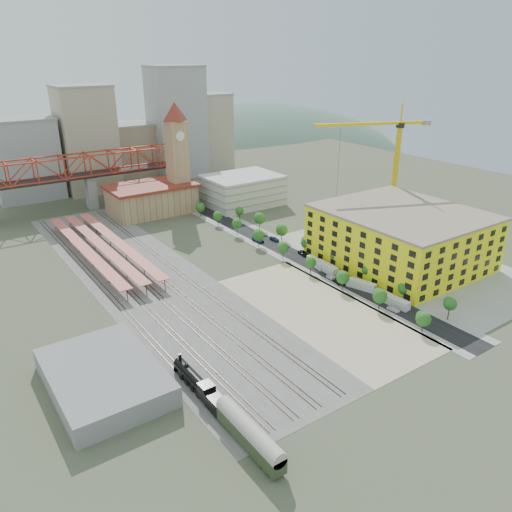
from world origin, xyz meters
TOP-DOWN VIEW (x-y plane):
  - ground at (0.00, 0.00)m, footprint 400.00×400.00m
  - ballast_strip at (-36.00, 17.50)m, footprint 36.00×165.00m
  - dirt_lot at (-4.00, -31.50)m, footprint 28.00×67.00m
  - street_asphalt at (16.00, 15.00)m, footprint 12.00×170.00m
  - sidewalk_west at (10.50, 15.00)m, footprint 3.00×170.00m
  - sidewalk_east at (21.50, 15.00)m, footprint 3.00×170.00m
  - construction_pad at (45.00, -20.00)m, footprint 50.00×90.00m
  - rail_tracks at (-37.80, 17.50)m, footprint 26.56×160.00m
  - platform_canopies at (-41.00, 45.00)m, footprint 16.00×80.00m
  - station_hall at (-5.00, 82.00)m, footprint 38.00×24.00m
  - clock_tower at (8.00, 79.99)m, footprint 12.00×12.00m
  - parking_garage at (36.00, 70.00)m, footprint 34.00×26.00m
  - truss_bridge at (-25.00, 105.00)m, footprint 94.00×9.60m
  - construction_building at (42.00, -20.00)m, footprint 44.60×50.60m
  - warehouse at (-66.00, -30.00)m, footprint 22.00×32.00m
  - street_trees at (16.00, 5.00)m, footprint 15.40×124.40m
  - skyline at (7.47, 142.31)m, footprint 133.00×46.00m
  - distant_hills at (45.28, 260.00)m, footprint 647.00×264.00m
  - locomotive at (-50.00, -43.84)m, footprint 2.93×22.57m
  - coach at (-50.00, -63.44)m, footprint 3.24×18.81m
  - tower_crane at (64.11, 7.12)m, footprint 43.78×19.89m
  - site_trailer_a at (16.00, -40.98)m, footprint 3.01×9.51m
  - site_trailer_b at (16.00, -27.77)m, footprint 5.26×9.61m
  - site_trailer_c at (16.00, -11.68)m, footprint 2.85×9.79m
  - site_trailer_d at (16.00, -6.42)m, footprint 4.18×9.38m
  - car_0 at (13.00, -43.15)m, footprint 2.08×4.00m
  - car_1 at (13.00, -17.92)m, footprint 1.73×4.58m
  - car_2 at (13.00, -20.77)m, footprint 3.10×5.33m
  - car_3 at (13.00, 24.04)m, footprint 3.01×5.81m
  - car_4 at (19.00, -40.71)m, footprint 2.10×4.74m
  - car_5 at (19.00, -11.18)m, footprint 2.21×4.51m
  - car_6 at (19.00, 3.95)m, footprint 2.96×5.10m
  - car_7 at (19.00, 21.50)m, footprint 2.28×4.68m

SIDE VIEW (x-z plane):
  - distant_hills at x=45.28m, z-range -193.04..33.96m
  - ground at x=0.00m, z-range 0.00..0.00m
  - street_trees at x=16.00m, z-range -4.00..4.00m
  - sidewalk_west at x=10.50m, z-range 0.00..0.04m
  - sidewalk_east at x=21.50m, z-range 0.00..0.04m
  - ballast_strip at x=-36.00m, z-range 0.00..0.06m
  - dirt_lot at x=-4.00m, z-range 0.00..0.06m
  - street_asphalt at x=16.00m, z-range 0.00..0.06m
  - construction_pad at x=45.00m, z-range 0.00..0.06m
  - rail_tracks at x=-37.80m, z-range 0.06..0.24m
  - car_0 at x=13.00m, z-range 0.00..1.30m
  - car_7 at x=19.00m, z-range 0.00..1.31m
  - car_6 at x=19.00m, z-range 0.00..1.34m
  - car_2 at x=13.00m, z-range 0.00..1.40m
  - car_5 at x=19.00m, z-range 0.00..1.42m
  - car_1 at x=13.00m, z-range 0.00..1.49m
  - car_4 at x=19.00m, z-range 0.00..1.59m
  - car_3 at x=13.00m, z-range 0.00..1.61m
  - site_trailer_d at x=16.00m, z-range 0.00..2.49m
  - site_trailer_b at x=16.00m, z-range 0.00..2.55m
  - site_trailer_a at x=16.00m, z-range 0.00..2.57m
  - site_trailer_c at x=16.00m, z-range 0.00..2.66m
  - locomotive at x=-50.00m, z-range -0.72..4.93m
  - warehouse at x=-66.00m, z-range 0.00..5.00m
  - coach at x=-50.00m, z-range 0.19..6.09m
  - platform_canopies at x=-41.00m, z-range 1.93..6.06m
  - station_hall at x=-5.00m, z-range 0.12..13.22m
  - parking_garage at x=36.00m, z-range 0.00..14.00m
  - construction_building at x=42.00m, z-range 0.01..18.81m
  - truss_bridge at x=-25.00m, z-range 6.06..31.66m
  - skyline at x=7.47m, z-range -7.19..52.81m
  - clock_tower at x=8.00m, z-range 2.70..54.70m
  - tower_crane at x=64.11m, z-range 5.86..55.91m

